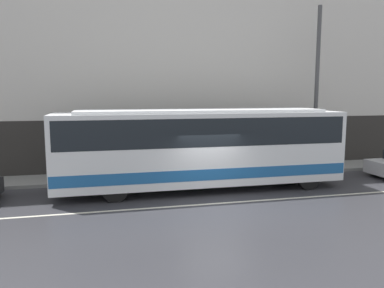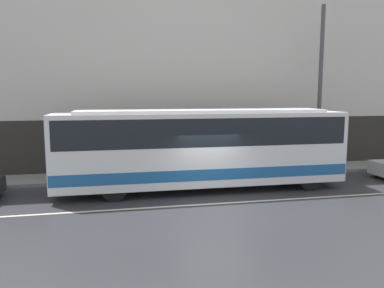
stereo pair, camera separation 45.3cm
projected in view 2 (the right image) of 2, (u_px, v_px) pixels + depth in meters
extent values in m
plane|color=#333338|center=(215.00, 204.00, 14.03)|extent=(60.00, 60.00, 0.00)
cube|color=gray|center=(188.00, 173.00, 18.98)|extent=(60.00, 2.23, 0.15)
cube|color=silver|center=(183.00, 47.00, 19.35)|extent=(60.00, 0.30, 12.99)
cube|color=#2D2B28|center=(184.00, 145.00, 19.88)|extent=(60.00, 0.06, 2.80)
cube|color=beige|center=(215.00, 204.00, 14.03)|extent=(54.00, 0.14, 0.01)
cube|color=white|center=(202.00, 147.00, 15.94)|extent=(12.17, 2.51, 2.97)
cube|color=#1E5999|center=(201.00, 169.00, 16.07)|extent=(12.11, 2.53, 0.45)
cube|color=black|center=(202.00, 130.00, 15.84)|extent=(11.81, 2.53, 1.13)
cube|color=orange|center=(331.00, 115.00, 16.98)|extent=(0.12, 1.88, 0.28)
cube|color=white|center=(202.00, 111.00, 15.73)|extent=(10.35, 2.13, 0.12)
cylinder|color=black|center=(310.00, 179.00, 15.95)|extent=(1.01, 0.28, 1.01)
cylinder|color=black|center=(287.00, 169.00, 18.08)|extent=(1.01, 0.28, 1.01)
cylinder|color=black|center=(114.00, 188.00, 14.32)|extent=(1.01, 0.28, 1.01)
cylinder|color=black|center=(114.00, 176.00, 16.44)|extent=(1.01, 0.28, 1.01)
cylinder|color=black|center=(380.00, 170.00, 18.78)|extent=(0.62, 0.20, 0.62)
cylinder|color=#4C4C4F|center=(320.00, 89.00, 19.36)|extent=(0.21, 0.21, 8.40)
cylinder|color=#1E5933|center=(199.00, 156.00, 19.71)|extent=(0.36, 0.36, 1.38)
sphere|color=tan|center=(199.00, 141.00, 19.60)|extent=(0.25, 0.25, 0.25)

